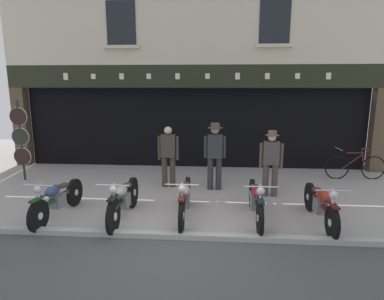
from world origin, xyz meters
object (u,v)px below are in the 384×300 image
motorcycle_center (185,198)px  advert_board_near (257,115)px  motorcycle_center_left (124,199)px  salesman_right (271,161)px  motorcycle_center_right (256,200)px  salesman_left (168,154)px  tyre_sign_pole (21,137)px  advert_board_far (287,117)px  shopkeeper_center (215,153)px  motorcycle_left (57,198)px  motorcycle_right (321,204)px  leaning_bicycle (356,166)px

motorcycle_center → advert_board_near: size_ratio=1.86×
motorcycle_center_left → advert_board_near: advert_board_near is taller
advert_board_near → salesman_right: bearing=-89.2°
motorcycle_center → motorcycle_center_right: (1.44, -0.02, -0.00)m
motorcycle_center_right → salesman_left: bearing=-45.3°
tyre_sign_pole → advert_board_far: tyre_sign_pole is taller
advert_board_far → tyre_sign_pole: bearing=-165.4°
motorcycle_center → shopkeeper_center: shopkeeper_center is taller
motorcycle_center → salesman_right: 2.52m
tyre_sign_pole → advert_board_near: bearing=16.5°
salesman_left → advert_board_far: advert_board_far is taller
salesman_left → shopkeeper_center: size_ratio=0.93×
motorcycle_center → tyre_sign_pole: size_ratio=0.90×
salesman_right → salesman_left: bearing=-6.2°
motorcycle_left → advert_board_far: size_ratio=1.95×
motorcycle_center_right → motorcycle_center_left: bearing=3.2°
salesman_left → salesman_right: 2.66m
motorcycle_right → leaning_bicycle: bearing=-121.9°
salesman_left → salesman_right: salesman_right is taller
advert_board_near → leaning_bicycle: 3.29m
motorcycle_center_right → advert_board_near: 4.63m
motorcycle_center_left → salesman_right: size_ratio=1.25×
motorcycle_center_right → leaning_bicycle: size_ratio=1.16×
advert_board_near → advert_board_far: 0.96m
motorcycle_left → tyre_sign_pole: size_ratio=0.87×
motorcycle_left → motorcycle_center: (2.62, 0.18, 0.01)m
salesman_right → advert_board_far: 3.13m
motorcycle_center_left → advert_board_near: size_ratio=1.85×
tyre_sign_pole → leaning_bicycle: tyre_sign_pole is taller
motorcycle_center_left → tyre_sign_pole: size_ratio=0.89×
salesman_right → leaning_bicycle: 3.24m
advert_board_near → shopkeeper_center: bearing=-118.3°
motorcycle_right → motorcycle_center_right: bearing=-3.9°
motorcycle_left → advert_board_far: 7.27m
motorcycle_right → advert_board_far: bearing=-93.3°
salesman_right → tyre_sign_pole: tyre_sign_pole is taller
motorcycle_center_left → motorcycle_center: 1.24m
motorcycle_left → advert_board_far: (5.50, 4.58, 1.27)m
motorcycle_left → shopkeeper_center: (3.21, 2.12, 0.57)m
motorcycle_center_left → shopkeeper_center: (1.82, 2.10, 0.55)m
shopkeeper_center → leaning_bicycle: (4.07, 1.27, -0.61)m
motorcycle_left → motorcycle_center_right: motorcycle_center_right is taller
motorcycle_left → leaning_bicycle: size_ratio=1.14×
motorcycle_center → salesman_left: 2.23m
salesman_right → advert_board_far: bearing=-101.5°
shopkeeper_center → tyre_sign_pole: size_ratio=0.76×
motorcycle_center_left → motorcycle_center_right: size_ratio=1.01×
salesman_left → salesman_right: (2.60, -0.57, 0.00)m
motorcycle_center_left → motorcycle_left: bearing=1.3°
motorcycle_center_left → motorcycle_right: 3.92m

